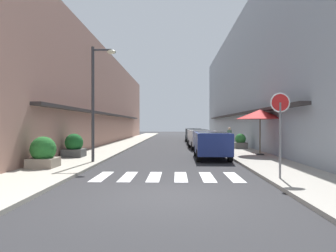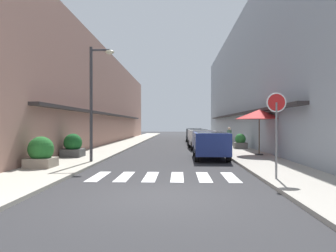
{
  "view_description": "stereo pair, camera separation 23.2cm",
  "coord_description": "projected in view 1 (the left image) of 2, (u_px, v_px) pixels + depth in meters",
  "views": [
    {
      "loc": [
        0.31,
        -8.05,
        1.89
      ],
      "look_at": [
        -0.35,
        16.72,
        1.77
      ],
      "focal_mm": 33.02,
      "sensor_mm": 36.0,
      "label": 1
    },
    {
      "loc": [
        0.54,
        -8.04,
        1.89
      ],
      "look_at": [
        -0.35,
        16.72,
        1.77
      ],
      "focal_mm": 33.02,
      "sensor_mm": 36.0,
      "label": 2
    }
  ],
  "objects": [
    {
      "name": "cafe_umbrella",
      "position": [
        260.0,
        114.0,
        18.02
      ],
      "size": [
        2.76,
        2.76,
        2.64
      ],
      "color": "#262626",
      "rests_on": "sidewalk_right"
    },
    {
      "name": "parked_car_near",
      "position": [
        212.0,
        142.0,
        16.88
      ],
      "size": [
        1.86,
        4.22,
        1.47
      ],
      "color": "navy",
      "rests_on": "ground_plane"
    },
    {
      "name": "pedestrian_walking_near",
      "position": [
        229.0,
        138.0,
        22.61
      ],
      "size": [
        0.34,
        0.34,
        1.57
      ],
      "rotation": [
        0.0,
        0.0,
        4.33
      ],
      "color": "#282B33",
      "rests_on": "sidewalk_right"
    },
    {
      "name": "parked_car_mid",
      "position": [
        201.0,
        137.0,
        23.76
      ],
      "size": [
        1.96,
        4.08,
        1.47
      ],
      "color": "silver",
      "rests_on": "ground_plane"
    },
    {
      "name": "parked_car_far",
      "position": [
        197.0,
        135.0,
        29.39
      ],
      "size": [
        1.85,
        4.18,
        1.47
      ],
      "color": "#4C5156",
      "rests_on": "ground_plane"
    },
    {
      "name": "sidewalk_left",
      "position": [
        122.0,
        145.0,
        28.0
      ],
      "size": [
        2.66,
        69.38,
        0.12
      ],
      "primitive_type": "cube",
      "color": "#ADA899",
      "rests_on": "ground_plane"
    },
    {
      "name": "ground_plane",
      "position": [
        173.0,
        145.0,
        27.88
      ],
      "size": [
        109.03,
        109.03,
        0.0
      ],
      "primitive_type": "plane",
      "color": "#2B2B2D"
    },
    {
      "name": "planter_corner",
      "position": [
        43.0,
        153.0,
        12.73
      ],
      "size": [
        1.08,
        1.08,
        1.28
      ],
      "color": "gray",
      "rests_on": "sidewalk_left"
    },
    {
      "name": "sidewalk_right",
      "position": [
        224.0,
        145.0,
        27.76
      ],
      "size": [
        2.66,
        69.38,
        0.12
      ],
      "primitive_type": "cube",
      "color": "#9E998E",
      "rests_on": "ground_plane"
    },
    {
      "name": "parked_car_distant",
      "position": [
        193.0,
        133.0,
        35.36
      ],
      "size": [
        1.9,
        4.45,
        1.47
      ],
      "color": "#4C5156",
      "rests_on": "ground_plane"
    },
    {
      "name": "planter_far",
      "position": [
        240.0,
        142.0,
        22.79
      ],
      "size": [
        0.91,
        0.91,
        1.1
      ],
      "color": "slate",
      "rests_on": "sidewalk_right"
    },
    {
      "name": "street_lamp",
      "position": [
        97.0,
        92.0,
        14.71
      ],
      "size": [
        1.19,
        0.28,
        5.48
      ],
      "color": "#38383D",
      "rests_on": "sidewalk_left"
    },
    {
      "name": "planter_midblock",
      "position": [
        74.0,
        146.0,
        16.89
      ],
      "size": [
        1.09,
        1.09,
        1.27
      ],
      "color": "#4C4C4C",
      "rests_on": "sidewalk_left"
    },
    {
      "name": "building_row_left",
      "position": [
        85.0,
        99.0,
        29.56
      ],
      "size": [
        5.5,
        46.6,
        8.68
      ],
      "color": "#A87A6B",
      "rests_on": "ground_plane"
    },
    {
      "name": "building_row_right",
      "position": [
        263.0,
        83.0,
        29.11
      ],
      "size": [
        5.5,
        46.6,
        11.7
      ],
      "color": "#939EA8",
      "rests_on": "ground_plane"
    },
    {
      "name": "crosswalk",
      "position": [
        168.0,
        177.0,
        11.1
      ],
      "size": [
        5.2,
        2.2,
        0.01
      ],
      "color": "silver",
      "rests_on": "ground_plane"
    },
    {
      "name": "round_street_sign",
      "position": [
        280.0,
        113.0,
        10.15
      ],
      "size": [
        0.65,
        0.07,
        2.82
      ],
      "color": "slate",
      "rests_on": "sidewalk_right"
    }
  ]
}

